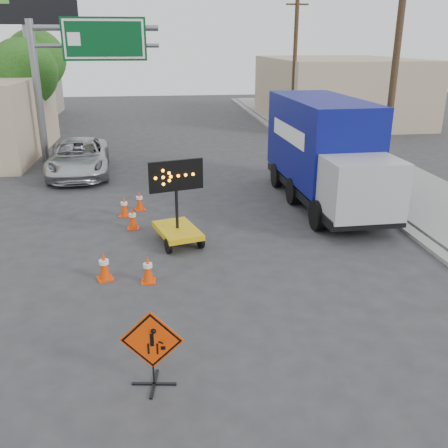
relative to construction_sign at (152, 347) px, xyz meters
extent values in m
plane|color=#2D2D30|center=(0.99, 0.61, -0.80)|extent=(100.00, 100.00, 0.00)
cube|color=gray|center=(8.19, 15.61, -0.74)|extent=(0.40, 60.00, 0.12)
cube|color=gray|center=(10.49, 15.61, -0.72)|extent=(4.00, 60.00, 0.15)
cube|color=tan|center=(13.99, 30.61, 1.50)|extent=(10.00, 14.00, 4.60)
cylinder|color=slate|center=(-5.51, 18.61, 2.60)|extent=(0.36, 0.36, 6.80)
cylinder|color=slate|center=(-2.51, 18.61, 5.60)|extent=(6.00, 0.28, 0.28)
cylinder|color=slate|center=(-2.51, 18.61, 4.80)|extent=(6.00, 0.20, 0.20)
cube|color=#043D19|center=(-2.11, 18.49, 5.10)|extent=(4.00, 0.10, 2.00)
cube|color=silver|center=(-2.11, 18.42, 5.10)|extent=(3.80, 0.01, 1.80)
cylinder|color=slate|center=(-7.51, 26.61, 3.70)|extent=(0.44, 0.44, 9.00)
cylinder|color=#442F1D|center=(8.99, 10.61, 3.70)|extent=(0.26, 0.26, 9.00)
cylinder|color=#442F1D|center=(8.99, 24.61, 3.70)|extent=(0.26, 0.26, 9.00)
cube|color=#442F1D|center=(8.99, 24.61, 7.10)|extent=(1.40, 0.10, 0.10)
cylinder|color=#442F1D|center=(-7.01, 22.61, 0.83)|extent=(0.28, 0.28, 3.25)
sphere|color=#184B15|center=(-7.01, 22.61, 3.38)|extent=(3.71, 3.71, 3.71)
cylinder|color=#442F1D|center=(-8.01, 30.61, 0.99)|extent=(0.28, 0.28, 3.58)
sphere|color=#184B15|center=(-8.01, 30.61, 3.81)|extent=(4.10, 4.10, 4.10)
cube|color=black|center=(0.00, 0.00, -0.78)|extent=(0.80, 0.17, 0.04)
cube|color=black|center=(0.00, 0.00, -0.78)|extent=(0.17, 0.80, 0.04)
cylinder|color=black|center=(0.00, 0.00, -0.49)|extent=(0.03, 0.03, 0.63)
cube|color=#E33A04|center=(0.00, 0.00, 0.14)|extent=(1.13, 0.18, 1.14)
cube|color=black|center=(0.00, 0.00, 0.14)|extent=(1.05, 0.16, 1.06)
cube|color=gold|center=(0.72, 6.67, -0.39)|extent=(1.56, 2.05, 0.16)
cylinder|color=black|center=(0.72, 6.67, 0.66)|extent=(0.09, 0.09, 2.01)
cube|color=black|center=(0.72, 6.67, 1.34)|extent=(1.60, 0.54, 0.91)
imported|color=#B4B7BC|center=(-3.41, 15.63, 0.00)|extent=(3.11, 5.94, 1.60)
cube|color=black|center=(6.36, 9.85, -0.20)|extent=(2.61, 8.05, 0.30)
cube|color=#07125C|center=(6.36, 10.65, 1.55)|extent=(2.66, 6.25, 2.99)
cube|color=#9EA0A5|center=(6.36, 6.66, 0.75)|extent=(2.34, 1.86, 1.80)
cube|color=#E33A04|center=(-0.15, 4.14, -0.78)|extent=(0.38, 0.38, 0.03)
cone|color=#E33A04|center=(-0.15, 4.14, -0.42)|extent=(0.29, 0.29, 0.70)
cylinder|color=silver|center=(-0.15, 4.14, -0.34)|extent=(0.24, 0.24, 0.10)
cube|color=#E33A04|center=(-1.26, 4.43, -0.78)|extent=(0.49, 0.49, 0.03)
cone|color=#E33A04|center=(-1.26, 4.43, -0.40)|extent=(0.31, 0.31, 0.74)
cylinder|color=silver|center=(-1.26, 4.43, -0.31)|extent=(0.25, 0.25, 0.11)
cube|color=#E33A04|center=(-0.69, 8.12, -0.78)|extent=(0.38, 0.38, 0.03)
cone|color=#E33A04|center=(-0.69, 8.12, -0.41)|extent=(0.29, 0.29, 0.71)
cylinder|color=silver|center=(-0.69, 8.12, -0.33)|extent=(0.24, 0.24, 0.10)
cube|color=#E33A04|center=(-1.04, 9.42, -0.78)|extent=(0.44, 0.44, 0.03)
cone|color=#E33A04|center=(-1.04, 9.42, -0.42)|extent=(0.29, 0.29, 0.70)
cylinder|color=silver|center=(-1.04, 9.42, -0.33)|extent=(0.24, 0.24, 0.10)
cube|color=#E33A04|center=(-0.52, 10.05, -0.78)|extent=(0.47, 0.47, 0.03)
cone|color=#E33A04|center=(-0.52, 10.05, -0.42)|extent=(0.29, 0.29, 0.70)
cylinder|color=silver|center=(-0.52, 10.05, -0.34)|extent=(0.24, 0.24, 0.10)
camera|label=1|loc=(0.29, -7.53, 5.03)|focal=40.00mm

